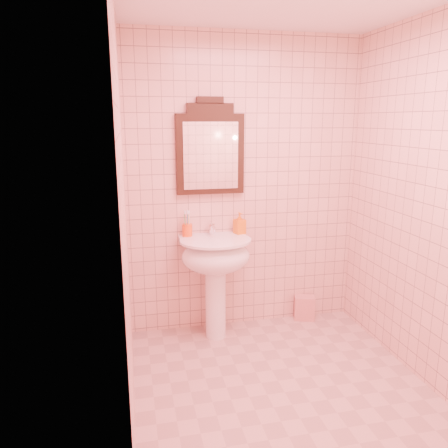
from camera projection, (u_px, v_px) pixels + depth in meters
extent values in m
plane|color=#C59D8E|center=(285.00, 392.00, 2.97)|extent=(2.20, 2.20, 0.00)
cube|color=beige|center=(245.00, 187.00, 3.72)|extent=(2.00, 0.02, 2.50)
cylinder|color=white|center=(216.00, 298.00, 3.66)|extent=(0.17, 0.17, 0.70)
ellipsoid|color=white|center=(216.00, 257.00, 3.55)|extent=(0.56, 0.46, 0.28)
cube|color=white|center=(212.00, 238.00, 3.68)|extent=(0.56, 0.15, 0.05)
cylinder|color=white|center=(216.00, 241.00, 3.52)|extent=(0.58, 0.58, 0.02)
cylinder|color=white|center=(212.00, 229.00, 3.67)|extent=(0.04, 0.04, 0.09)
cylinder|color=white|center=(213.00, 227.00, 3.61)|extent=(0.02, 0.10, 0.02)
cylinder|color=white|center=(214.00, 230.00, 3.56)|extent=(0.02, 0.02, 0.04)
cube|color=white|center=(212.00, 223.00, 3.66)|extent=(0.02, 0.07, 0.01)
cube|color=black|center=(210.00, 154.00, 3.57)|extent=(0.56, 0.05, 0.65)
cube|color=black|center=(210.00, 108.00, 3.49)|extent=(0.38, 0.05, 0.08)
cube|color=black|center=(210.00, 100.00, 3.47)|extent=(0.22, 0.05, 0.05)
cube|color=white|center=(211.00, 156.00, 3.55)|extent=(0.45, 0.01, 0.54)
cylinder|color=#F05014|center=(187.00, 230.00, 3.62)|extent=(0.08, 0.08, 0.10)
cylinder|color=silver|center=(189.00, 225.00, 3.61)|extent=(0.01, 0.01, 0.19)
cylinder|color=#338CD8|center=(188.00, 224.00, 3.62)|extent=(0.01, 0.01, 0.19)
cylinder|color=#E5334C|center=(185.00, 225.00, 3.61)|extent=(0.01, 0.01, 0.19)
cylinder|color=#3FBF59|center=(185.00, 225.00, 3.59)|extent=(0.01, 0.01, 0.19)
cylinder|color=#D8CC4C|center=(188.00, 225.00, 3.59)|extent=(0.01, 0.01, 0.19)
imported|color=orange|center=(240.00, 223.00, 3.69)|extent=(0.10, 0.11, 0.18)
cube|color=pink|center=(304.00, 308.00, 4.04)|extent=(0.21, 0.17, 0.22)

